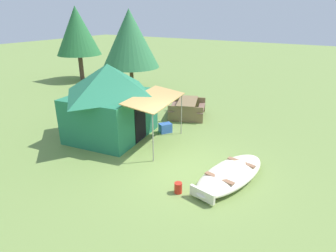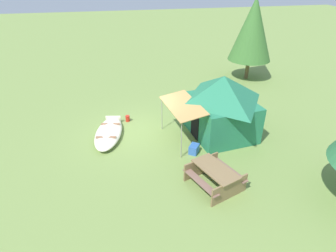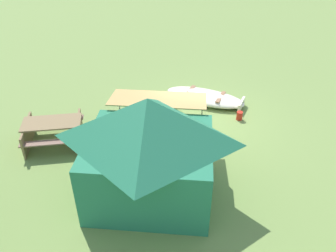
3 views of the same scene
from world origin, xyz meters
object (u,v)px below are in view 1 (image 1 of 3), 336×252
(pine_tree_back_left, at_px, (77,31))
(pine_tree_back_right, at_px, (130,39))
(fuel_can, at_px, (178,188))
(cooler_box, at_px, (165,128))
(canvas_cabin_tent, at_px, (110,100))
(picnic_table, at_px, (187,107))
(beached_rowboat, at_px, (230,174))

(pine_tree_back_left, bearing_deg, pine_tree_back_right, -101.32)
(fuel_can, bearing_deg, pine_tree_back_left, 56.09)
(cooler_box, bearing_deg, canvas_cabin_tent, 129.85)
(picnic_table, relative_size, pine_tree_back_left, 0.44)
(beached_rowboat, xyz_separation_m, cooler_box, (2.01, 3.39, -0.01))
(canvas_cabin_tent, bearing_deg, cooler_box, -50.15)
(picnic_table, relative_size, cooler_box, 4.58)
(canvas_cabin_tent, height_order, pine_tree_back_right, pine_tree_back_right)
(canvas_cabin_tent, relative_size, picnic_table, 1.94)
(canvas_cabin_tent, xyz_separation_m, fuel_can, (-1.99, -4.01, -1.27))
(beached_rowboat, bearing_deg, picnic_table, 40.61)
(canvas_cabin_tent, xyz_separation_m, pine_tree_back_right, (5.27, 3.14, 1.64))
(canvas_cabin_tent, relative_size, pine_tree_back_left, 0.86)
(cooler_box, relative_size, pine_tree_back_right, 0.10)
(fuel_can, bearing_deg, canvas_cabin_tent, 63.63)
(beached_rowboat, relative_size, pine_tree_back_left, 0.64)
(fuel_can, height_order, pine_tree_back_right, pine_tree_back_right)
(cooler_box, relative_size, fuel_can, 1.59)
(fuel_can, bearing_deg, beached_rowboat, -36.39)
(picnic_table, relative_size, pine_tree_back_right, 0.46)
(canvas_cabin_tent, distance_m, pine_tree_back_right, 6.35)
(fuel_can, bearing_deg, picnic_table, 25.46)
(canvas_cabin_tent, bearing_deg, beached_rowboat, -98.02)
(beached_rowboat, height_order, pine_tree_back_right, pine_tree_back_right)
(fuel_can, relative_size, pine_tree_back_left, 0.06)
(picnic_table, xyz_separation_m, pine_tree_back_left, (2.91, 9.78, 2.78))
(canvas_cabin_tent, bearing_deg, picnic_table, -23.01)
(canvas_cabin_tent, distance_m, picnic_table, 3.82)
(cooler_box, bearing_deg, picnic_table, 3.50)
(pine_tree_back_right, bearing_deg, fuel_can, -135.45)
(fuel_can, xyz_separation_m, pine_tree_back_right, (7.26, 7.15, 2.92))
(picnic_table, distance_m, pine_tree_back_right, 5.59)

